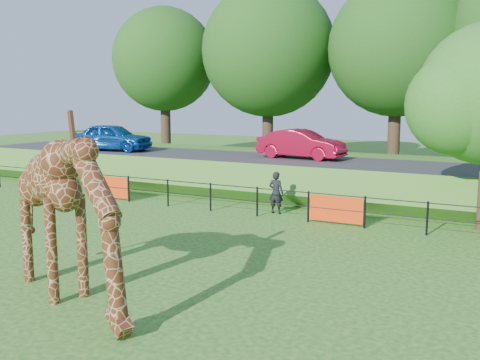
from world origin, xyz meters
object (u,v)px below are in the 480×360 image
at_px(giraffe, 68,219).
at_px(car_blue, 112,137).
at_px(visitor, 276,193).
at_px(car_red, 301,144).

relative_size(giraffe, car_blue, 1.15).
height_order(car_blue, visitor, car_blue).
height_order(car_blue, car_red, car_blue).
distance_m(car_blue, visitor, 13.03).
bearing_deg(car_red, giraffe, -171.59).
bearing_deg(car_red, car_blue, 101.37).
bearing_deg(giraffe, visitor, 111.67).
distance_m(giraffe, car_blue, 18.99).
distance_m(car_red, visitor, 6.32).
distance_m(car_blue, car_red, 10.76).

